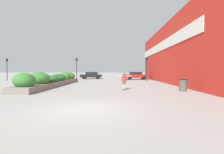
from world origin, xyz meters
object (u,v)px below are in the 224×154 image
trash_bin (183,85)px  car_center_right (191,75)px  skateboard (124,89)px  traffic_light_far_left (7,66)px  skateboarder (124,79)px  car_leftmost (91,75)px  traffic_light_left (77,65)px  car_center_left (136,75)px  traffic_light_right (147,65)px

trash_bin → car_center_right: (9.29, 20.48, 0.34)m
skateboard → traffic_light_far_left: traffic_light_far_left is taller
skateboarder → traffic_light_far_left: bearing=168.5°
skateboarder → car_leftmost: 20.58m
skateboarder → car_leftmost: (-5.58, 19.80, -0.21)m
car_leftmost → traffic_light_left: (-1.61, -5.80, 1.79)m
car_leftmost → car_center_right: car_center_right is taller
traffic_light_left → skateboarder: bearing=-62.8°
car_leftmost → traffic_light_left: traffic_light_left is taller
car_center_right → traffic_light_left: traffic_light_left is taller
car_center_left → traffic_light_right: size_ratio=1.07×
traffic_light_right → traffic_light_far_left: bearing=179.7°
car_leftmost → car_center_right: (19.42, -0.22, 0.10)m
car_center_left → traffic_light_far_left: size_ratio=1.12×
trash_bin → car_leftmost: size_ratio=0.23×
trash_bin → car_center_right: 22.49m
car_leftmost → skateboard: bearing=-164.3°
car_center_left → traffic_light_left: traffic_light_left is taller
car_leftmost → car_center_left: car_center_left is taller
skateboard → car_leftmost: car_leftmost is taller
traffic_light_far_left → car_center_right: bearing=10.5°
skateboard → traffic_light_far_left: (-18.59, 13.58, 2.38)m
car_center_left → traffic_light_right: 4.29m
skateboard → car_center_left: (2.97, 17.14, 0.68)m
skateboarder → trash_bin: skateboarder is taller
skateboard → traffic_light_far_left: 23.15m
trash_bin → car_leftmost: 23.05m
traffic_light_left → traffic_light_right: 11.43m
skateboarder → traffic_light_right: bearing=97.2°
trash_bin → car_center_left: size_ratio=0.24×
traffic_light_right → skateboarder: bearing=-107.5°
car_center_left → traffic_light_left: bearing=-72.8°
car_leftmost → skateboarder: bearing=-164.3°
car_center_left → car_leftmost: bearing=-107.3°
trash_bin → traffic_light_far_left: 27.38m
car_leftmost → car_center_right: size_ratio=1.10×
car_center_right → traffic_light_right: bearing=-57.5°
skateboard → traffic_light_left: bearing=141.8°
car_center_right → traffic_light_right: traffic_light_right is taller
car_leftmost → traffic_light_right: bearing=-122.9°
car_center_left → trash_bin: bearing=5.0°
car_center_left → skateboard: bearing=-9.8°
traffic_light_left → traffic_light_far_left: size_ratio=1.03×
trash_bin → car_center_left: (-1.58, 18.04, 0.27)m
traffic_light_left → traffic_light_right: (11.41, -0.55, 0.03)m
car_center_left → car_center_right: size_ratio=1.05×
traffic_light_left → car_center_right: bearing=14.9°
skateboard → car_leftmost: 20.58m
skateboard → car_center_left: size_ratio=0.16×
car_leftmost → car_center_left: size_ratio=1.04×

